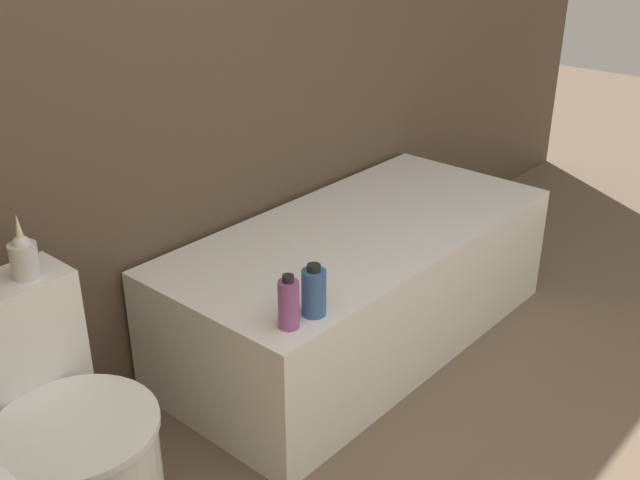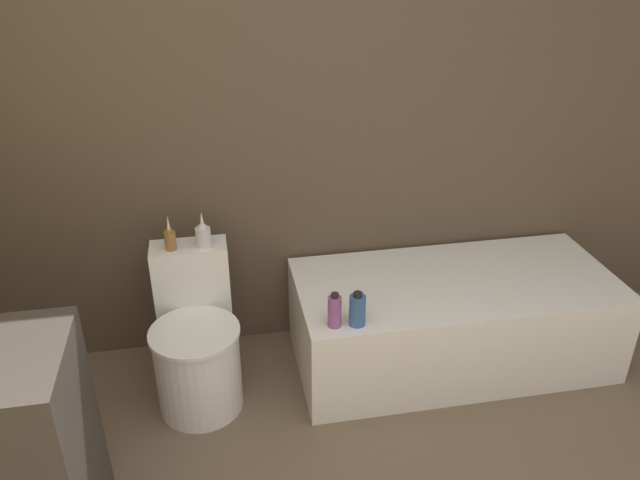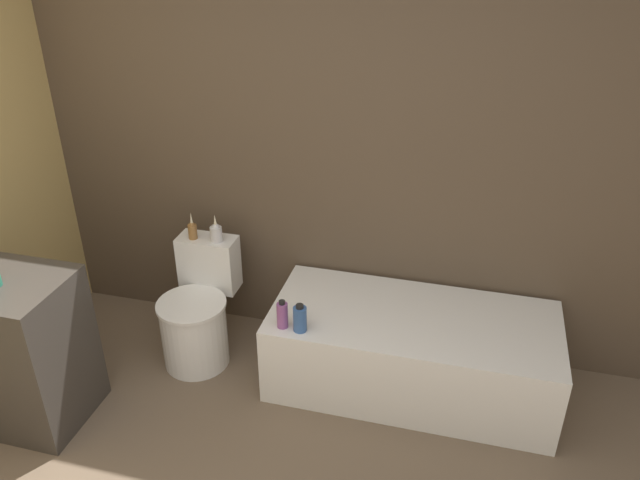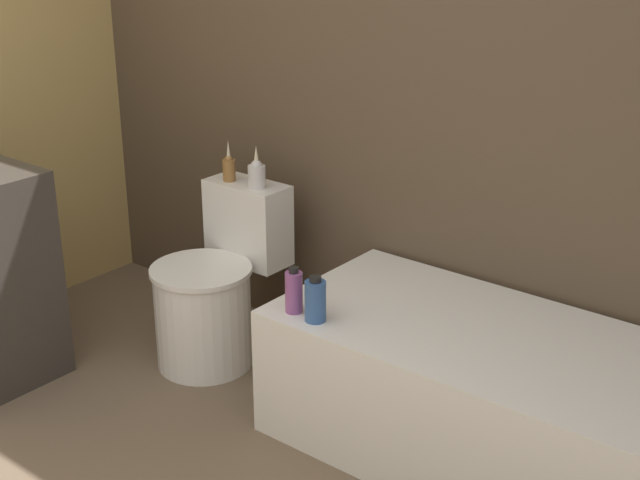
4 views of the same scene
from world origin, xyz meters
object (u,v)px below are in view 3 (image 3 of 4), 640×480
at_px(toilet, 198,315).
at_px(vase_silver, 216,232).
at_px(vase_gold, 192,230).
at_px(shampoo_bottle_tall, 282,315).
at_px(shampoo_bottle_short, 300,319).
at_px(bathtub, 412,350).

height_order(toilet, vase_silver, vase_silver).
bearing_deg(vase_gold, shampoo_bottle_tall, -30.49).
bearing_deg(shampoo_bottle_short, toilet, 162.74).
distance_m(vase_silver, shampoo_bottle_tall, 0.72).
distance_m(toilet, shampoo_bottle_tall, 0.71).
height_order(toilet, shampoo_bottle_tall, toilet).
relative_size(bathtub, toilet, 2.23).
distance_m(vase_gold, shampoo_bottle_tall, 0.84).
bearing_deg(shampoo_bottle_tall, bathtub, 21.96).
xyz_separation_m(vase_gold, shampoo_bottle_tall, (0.70, -0.41, -0.22)).
bearing_deg(vase_gold, vase_silver, 1.60).
distance_m(vase_gold, shampoo_bottle_short, 0.93).
relative_size(toilet, vase_gold, 4.14).
distance_m(bathtub, shampoo_bottle_short, 0.72).
height_order(bathtub, shampoo_bottle_short, shampoo_bottle_short).
bearing_deg(vase_silver, toilet, -111.12).
xyz_separation_m(vase_silver, shampoo_bottle_short, (0.64, -0.42, -0.22)).
xyz_separation_m(bathtub, vase_silver, (-1.23, 0.14, 0.54)).
relative_size(shampoo_bottle_tall, shampoo_bottle_short, 1.02).
height_order(shampoo_bottle_tall, shampoo_bottle_short, shampoo_bottle_tall).
relative_size(vase_gold, vase_silver, 0.98).
bearing_deg(bathtub, vase_gold, 174.49).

